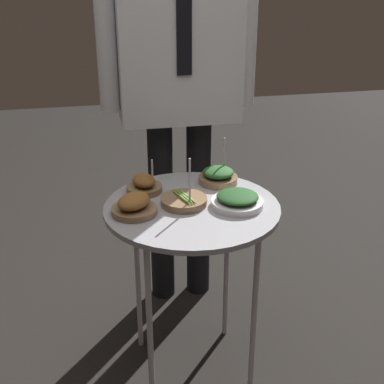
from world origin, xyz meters
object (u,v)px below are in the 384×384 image
object	(u,v)px
bowl_roast_far_rim	(144,185)
bowl_spinach_center	(218,176)
bowl_spinach_front_left	(237,200)
bowl_asparagus_mid_left	(184,201)
bowl_roast_back_right	(134,205)
serving_cart	(192,222)
waiter_figure	(179,60)

from	to	relation	value
bowl_roast_far_rim	bowl_spinach_center	bearing A→B (deg)	4.98
bowl_spinach_center	bowl_spinach_front_left	distance (m)	0.21
bowl_roast_far_rim	bowl_asparagus_mid_left	bearing A→B (deg)	-47.94
bowl_spinach_center	bowl_spinach_front_left	xyz separation A→B (m)	(0.01, -0.20, -0.00)
bowl_spinach_center	bowl_roast_back_right	bearing A→B (deg)	-150.29
bowl_asparagus_mid_left	serving_cart	bearing A→B (deg)	-31.00
waiter_figure	bowl_asparagus_mid_left	bearing A→B (deg)	-98.85
bowl_roast_back_right	bowl_roast_far_rim	xyz separation A→B (m)	(0.05, 0.16, -0.00)
serving_cart	bowl_roast_back_right	bearing A→B (deg)	-174.61
bowl_roast_back_right	waiter_figure	xyz separation A→B (m)	(0.25, 0.54, 0.36)
bowl_asparagus_mid_left	bowl_roast_far_rim	distance (m)	0.18
bowl_spinach_center	bowl_spinach_front_left	bearing A→B (deg)	-86.16
bowl_asparagus_mid_left	bowl_spinach_front_left	world-z (taller)	bowl_asparagus_mid_left
serving_cart	waiter_figure	distance (m)	0.69
waiter_figure	serving_cart	bearing A→B (deg)	-95.97
bowl_asparagus_mid_left	bowl_spinach_front_left	size ratio (longest dim) A/B	1.02
serving_cart	bowl_roast_far_rim	bearing A→B (deg)	134.41
bowl_roast_far_rim	waiter_figure	distance (m)	0.56
bowl_asparagus_mid_left	bowl_spinach_center	distance (m)	0.22
bowl_spinach_front_left	bowl_roast_far_rim	bearing A→B (deg)	148.03
serving_cart	bowl_spinach_center	world-z (taller)	bowl_spinach_center
serving_cart	bowl_spinach_front_left	bearing A→B (deg)	-13.54
bowl_spinach_front_left	waiter_figure	bearing A→B (deg)	99.35
bowl_roast_back_right	bowl_asparagus_mid_left	bearing A→B (deg)	10.98
bowl_roast_back_right	bowl_spinach_front_left	bearing A→B (deg)	-2.84
serving_cart	bowl_roast_back_right	size ratio (longest dim) A/B	4.60
serving_cart	bowl_asparagus_mid_left	world-z (taller)	bowl_asparagus_mid_left
bowl_spinach_center	bowl_roast_back_right	world-z (taller)	bowl_spinach_center
bowl_spinach_center	waiter_figure	bearing A→B (deg)	102.46
bowl_spinach_center	bowl_roast_back_right	xyz separation A→B (m)	(-0.33, -0.19, 0.00)
bowl_roast_far_rim	waiter_figure	world-z (taller)	waiter_figure
serving_cart	bowl_spinach_front_left	world-z (taller)	bowl_spinach_front_left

